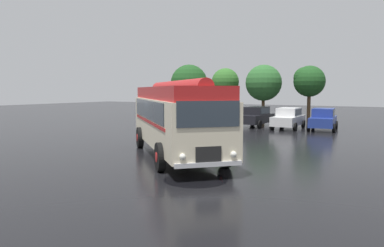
{
  "coord_description": "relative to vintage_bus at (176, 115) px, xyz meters",
  "views": [
    {
      "loc": [
        9.87,
        -14.8,
        3.07
      ],
      "look_at": [
        0.49,
        1.19,
        1.4
      ],
      "focal_mm": 35.0,
      "sensor_mm": 36.0,
      "label": 1
    }
  ],
  "objects": [
    {
      "name": "car_near_left",
      "position": [
        -1.81,
        15.22,
        -1.05
      ],
      "size": [
        2.1,
        4.27,
        1.66
      ],
      "color": "black",
      "rests_on": "ground"
    },
    {
      "name": "puddle_patch",
      "position": [
        3.13,
        -3.59,
        -1.89
      ],
      "size": [
        2.21,
        2.21,
        0.01
      ],
      "primitive_type": "cylinder",
      "color": "black",
      "rests_on": "ground"
    },
    {
      "name": "car_mid_left",
      "position": [
        1.08,
        14.65,
        -1.05
      ],
      "size": [
        2.01,
        4.22,
        1.66
      ],
      "color": "silver",
      "rests_on": "ground"
    },
    {
      "name": "tree_far_left",
      "position": [
        -12.43,
        22.11,
        1.92
      ],
      "size": [
        4.17,
        4.17,
        5.92
      ],
      "color": "#4C3823",
      "rests_on": "ground"
    },
    {
      "name": "ground_plane",
      "position": [
        -0.49,
        0.32,
        -1.89
      ],
      "size": [
        120.0,
        120.0,
        0.0
      ],
      "primitive_type": "plane",
      "color": "black"
    },
    {
      "name": "vintage_bus",
      "position": [
        0.0,
        0.0,
        0.0
      ],
      "size": [
        8.91,
        8.81,
        3.49
      ],
      "color": "beige",
      "rests_on": "ground"
    },
    {
      "name": "tree_left_of_centre",
      "position": [
        -7.9,
        22.01,
        1.95
      ],
      "size": [
        2.92,
        2.92,
        5.38
      ],
      "color": "#4C3823",
      "rests_on": "ground"
    },
    {
      "name": "tree_right_of_centre",
      "position": [
        0.73,
        22.35,
        2.06
      ],
      "size": [
        3.0,
        3.0,
        5.4
      ],
      "color": "#4C3823",
      "rests_on": "ground"
    },
    {
      "name": "car_mid_right",
      "position": [
        3.63,
        15.09,
        -1.05
      ],
      "size": [
        2.27,
        4.35,
        1.66
      ],
      "color": "navy",
      "rests_on": "ground"
    },
    {
      "name": "tree_centre",
      "position": [
        -3.76,
        22.32,
        1.9
      ],
      "size": [
        3.68,
        3.68,
        5.63
      ],
      "color": "#4C3823",
      "rests_on": "ground"
    }
  ]
}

